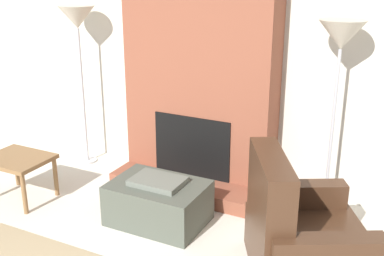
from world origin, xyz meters
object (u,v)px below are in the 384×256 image
(ottoman, at_px, (158,202))
(floor_lamp_right, at_px, (341,42))
(floor_lamp_left, at_px, (77,23))
(armchair, at_px, (299,242))
(side_table, at_px, (18,163))

(ottoman, relative_size, floor_lamp_right, 0.47)
(floor_lamp_left, bearing_deg, armchair, -20.52)
(floor_lamp_left, xyz_separation_m, floor_lamp_right, (2.80, 0.00, -0.01))
(side_table, bearing_deg, armchair, 0.12)
(floor_lamp_right, bearing_deg, side_table, -159.14)
(armchair, xyz_separation_m, floor_lamp_left, (-2.82, 1.05, 1.34))
(side_table, height_order, floor_lamp_left, floor_lamp_left)
(floor_lamp_left, bearing_deg, side_table, -89.34)
(side_table, xyz_separation_m, floor_lamp_right, (2.78, 1.06, 1.24))
(armchair, xyz_separation_m, floor_lamp_right, (-0.02, 1.05, 1.33))
(ottoman, relative_size, side_table, 1.37)
(floor_lamp_right, bearing_deg, ottoman, -147.58)
(ottoman, xyz_separation_m, floor_lamp_right, (1.32, 0.84, 1.42))
(side_table, bearing_deg, floor_lamp_left, 90.66)
(armchair, bearing_deg, floor_lamp_right, -27.23)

